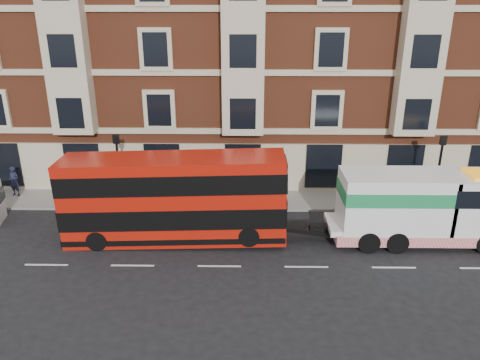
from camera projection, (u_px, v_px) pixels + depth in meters
name	position (u px, v px, depth m)	size (l,w,h in m)	color
ground	(219.00, 266.00, 21.48)	(120.00, 120.00, 0.00)	black
sidewalk	(226.00, 200.00, 28.45)	(90.00, 3.00, 0.15)	slate
victorian_terrace	(237.00, 21.00, 31.84)	(45.00, 12.00, 20.40)	brown
lamp_post_west	(119.00, 166.00, 26.38)	(0.35, 0.15, 4.35)	black
lamp_post_east	(439.00, 168.00, 26.13)	(0.35, 0.15, 4.35)	black
double_decker_bus	(174.00, 197.00, 23.03)	(10.93, 2.51, 4.42)	#B31609
tow_truck	(419.00, 207.00, 23.01)	(8.75, 2.59, 3.65)	white
pedestrian	(14.00, 181.00, 28.57)	(0.68, 0.45, 1.87)	black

